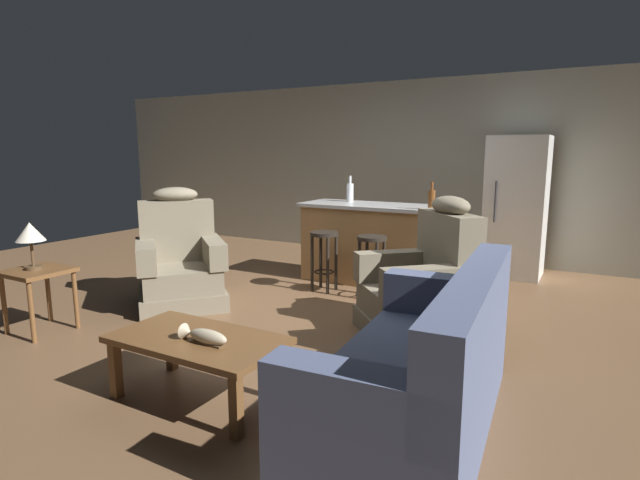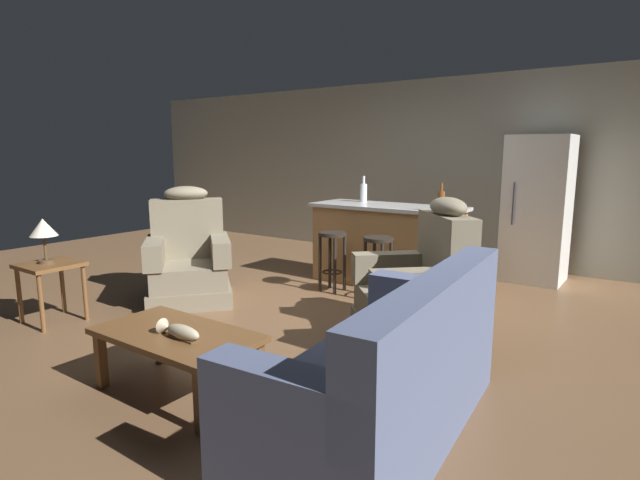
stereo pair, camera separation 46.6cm
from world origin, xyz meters
name	(u,v)px [view 2 (the right image)]	position (x,y,z in m)	size (l,w,h in m)	color
ground_plane	(321,313)	(0.00, 0.00, 0.00)	(12.00, 12.00, 0.00)	brown
back_wall	(445,170)	(0.00, 3.12, 1.30)	(12.00, 0.05, 2.60)	#B2B2A3
coffee_table	(176,340)	(0.17, -1.89, 0.36)	(1.10, 0.60, 0.42)	brown
fish_figurine	(179,331)	(0.28, -1.95, 0.46)	(0.34, 0.10, 0.10)	#4C3823
couch	(388,377)	(1.53, -1.54, 0.34)	(0.97, 1.95, 0.94)	#4C5675
recliner_near_lamp	(189,261)	(-1.43, -0.42, 0.42)	(1.18, 1.18, 1.20)	#756B56
recliner_near_island	(420,290)	(1.06, -0.08, 0.42)	(1.19, 1.19, 1.20)	#756B56
end_table	(51,273)	(-1.90, -1.64, 0.46)	(0.48, 0.48, 0.56)	brown
table_lamp	(43,230)	(-1.93, -1.65, 0.87)	(0.24, 0.24, 0.41)	#4C3823
kitchen_island	(387,245)	(0.00, 1.35, 0.48)	(1.80, 0.70, 0.95)	#9E7042
bar_stool_left	(332,250)	(-0.35, 0.72, 0.47)	(0.32, 0.32, 0.68)	black
bar_stool_right	(378,256)	(0.23, 0.72, 0.47)	(0.32, 0.32, 0.68)	black
refrigerator	(537,209)	(1.40, 2.55, 0.88)	(0.70, 0.69, 1.76)	white
bottle_tall_green	(364,192)	(-0.43, 1.53, 1.07)	(0.09, 0.09, 0.32)	silver
bottle_short_amber	(441,200)	(0.73, 1.15, 1.06)	(0.08, 0.08, 0.30)	brown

